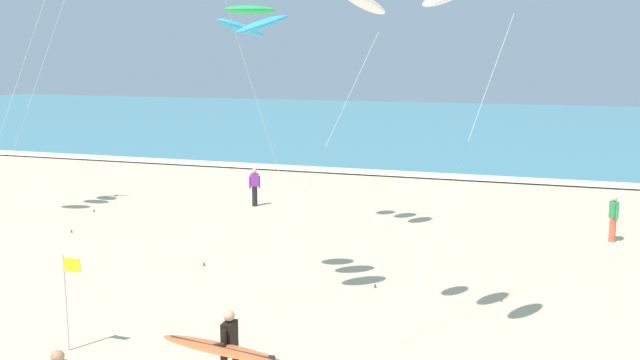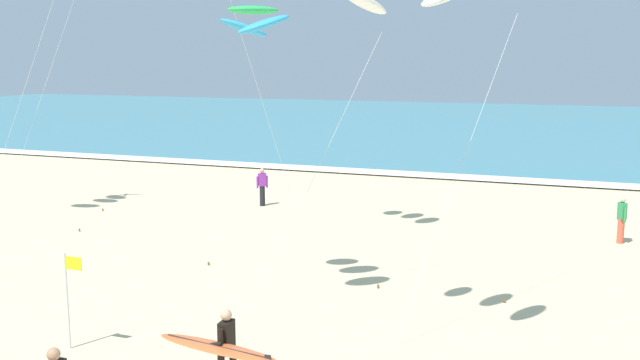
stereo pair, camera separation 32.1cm
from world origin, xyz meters
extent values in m
cube|color=teal|center=(0.00, 58.56, 0.04)|extent=(160.00, 60.00, 0.08)
cube|color=white|center=(0.00, 28.86, 0.09)|extent=(160.00, 1.73, 0.01)
sphere|color=#A87A59|center=(-2.48, 1.03, 1.60)|extent=(0.21, 0.21, 0.21)
cube|color=black|center=(-0.77, 3.47, 1.18)|extent=(0.21, 0.35, 0.60)
cube|color=yellow|center=(-0.87, 3.46, 1.22)|extent=(0.02, 0.20, 0.32)
sphere|color=tan|center=(-0.77, 3.47, 1.60)|extent=(0.21, 0.21, 0.21)
cylinder|color=black|center=(-0.76, 3.24, 1.29)|extent=(0.09, 0.09, 0.26)
cylinder|color=black|center=(-0.81, 3.14, 1.16)|extent=(0.26, 0.09, 0.14)
cylinder|color=black|center=(-0.78, 3.70, 1.14)|extent=(0.09, 0.09, 0.56)
ellipsoid|color=orange|center=(-0.75, 3.11, 1.12)|extent=(2.25, 0.58, 0.28)
cube|color=#333333|center=(-0.75, 3.11, 1.16)|extent=(1.96, 0.10, 0.19)
cube|color=#262628|center=(0.19, 3.14, 1.05)|extent=(0.12, 0.02, 0.14)
ellipsoid|color=#2D99DB|center=(-3.08, 9.12, 6.85)|extent=(1.38, 1.29, 0.57)
ellipsoid|color=green|center=(-2.46, 8.34, 7.23)|extent=(1.38, 1.29, 0.20)
ellipsoid|color=#2D99DB|center=(-1.83, 7.57, 6.85)|extent=(1.38, 1.29, 0.57)
cylinder|color=silver|center=(-1.16, 9.40, 3.43)|extent=(2.60, 2.12, 6.66)
cylinder|color=brown|center=(0.13, 10.45, 0.05)|extent=(0.06, 0.06, 0.10)
cylinder|color=silver|center=(-14.62, 15.14, 5.03)|extent=(3.43, 1.79, 9.86)
cylinder|color=brown|center=(-12.91, 16.03, 0.05)|extent=(0.06, 0.06, 0.10)
ellipsoid|color=white|center=(0.60, 7.31, 7.26)|extent=(1.04, 1.38, 0.60)
cylinder|color=silver|center=(2.48, 8.63, 3.63)|extent=(1.92, 3.63, 7.06)
cylinder|color=brown|center=(3.44, 10.44, 0.05)|extent=(0.06, 0.06, 0.10)
cylinder|color=silver|center=(-13.90, 13.01, 4.57)|extent=(4.68, 0.21, 8.95)
cylinder|color=brown|center=(-11.57, 12.91, 0.05)|extent=(0.06, 0.06, 0.10)
cylinder|color=silver|center=(-4.28, 12.45, 5.25)|extent=(1.85, 3.33, 10.30)
cylinder|color=brown|center=(-5.20, 10.79, 0.05)|extent=(0.06, 0.06, 0.10)
cylinder|color=black|center=(-7.29, 19.19, 0.42)|extent=(0.22, 0.22, 0.84)
cube|color=purple|center=(-7.29, 19.19, 1.11)|extent=(0.36, 0.35, 0.54)
sphere|color=tan|center=(-7.29, 19.19, 1.49)|extent=(0.20, 0.20, 0.20)
cylinder|color=purple|center=(-7.44, 19.04, 1.01)|extent=(0.08, 0.08, 0.50)
cylinder|color=purple|center=(-7.14, 19.34, 1.01)|extent=(0.08, 0.08, 0.50)
cylinder|color=#D8593F|center=(6.47, 17.77, 0.42)|extent=(0.22, 0.22, 0.84)
cube|color=#339351|center=(6.47, 17.77, 1.11)|extent=(0.30, 0.37, 0.54)
sphere|color=beige|center=(6.47, 17.77, 1.49)|extent=(0.20, 0.20, 0.20)
cylinder|color=#339351|center=(6.37, 17.96, 1.01)|extent=(0.08, 0.08, 0.50)
cylinder|color=#339351|center=(6.56, 17.58, 1.01)|extent=(0.08, 0.08, 0.50)
cylinder|color=silver|center=(-4.99, 4.34, 1.05)|extent=(0.05, 0.05, 2.10)
cube|color=yellow|center=(-4.77, 4.34, 1.90)|extent=(0.40, 0.02, 0.28)
camera|label=1|loc=(4.65, -7.40, 6.13)|focal=39.92mm
camera|label=2|loc=(4.95, -7.29, 6.13)|focal=39.92mm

